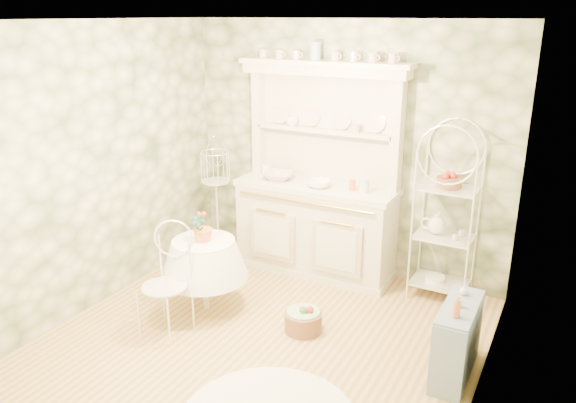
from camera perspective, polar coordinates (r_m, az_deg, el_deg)
The scene contains 21 objects.
floor at distance 5.11m, azimuth -2.71°, elevation -13.94°, with size 3.60×3.60×0.00m, color tan.
ceiling at distance 4.31m, azimuth -3.27°, elevation 17.95°, with size 3.60×3.60×0.00m, color white.
wall_left at distance 5.64m, azimuth -18.92°, elevation 3.23°, with size 3.60×3.60×0.00m, color beige.
wall_right at distance 3.97m, azimuth 20.01°, elevation -3.17°, with size 3.60×3.60×0.00m, color beige.
wall_back at distance 6.09m, azimuth 5.76°, elevation 5.24°, with size 3.60×3.60×0.00m, color beige.
wall_front at distance 3.23m, azimuth -19.65°, elevation -8.13°, with size 3.60×3.60×0.00m, color beige.
kitchen_dresser at distance 5.97m, azimuth 2.89°, elevation 3.00°, with size 1.87×0.61×2.29m, color silver.
bakers_rack at distance 5.66m, azimuth 15.79°, elevation -0.81°, with size 0.58×0.41×1.87m, color white.
side_shelf at distance 4.73m, azimuth 16.76°, elevation -13.49°, with size 0.26×0.69×0.59m, color #7186A3.
round_table at distance 5.51m, azimuth -8.41°, elevation -7.74°, with size 0.58×0.58×0.64m, color white.
cafe_chair at distance 5.14m, azimuth -12.45°, elevation -8.61°, with size 0.39×0.39×0.87m, color white.
birdcage_stand at distance 6.55m, azimuth -7.28°, elevation 0.93°, with size 0.37×0.37×1.55m, color white.
floor_basket at distance 5.19m, azimuth 1.56°, elevation -11.76°, with size 0.39×0.39×0.25m, color #8E5C41.
bowl_floral at distance 6.17m, azimuth -0.95°, elevation 2.32°, with size 0.33×0.33×0.08m, color white.
bowl_white at distance 5.90m, azimuth 3.16°, elevation 1.51°, with size 0.25×0.25×0.08m, color white.
cup_left at distance 6.16m, azimuth 0.41°, elevation 7.96°, with size 0.13×0.13×0.10m, color white.
cup_right at distance 5.86m, azimuth 6.92°, elevation 7.28°, with size 0.09×0.09×0.09m, color white.
potted_geranium at distance 5.28m, azimuth -9.07°, elevation -2.68°, with size 0.14×0.10×0.27m, color #3F7238.
bottle_amber at distance 4.38m, azimuth 16.76°, elevation -10.39°, with size 0.06×0.06×0.16m, color #C96434.
bottle_blue at distance 4.53m, azimuth 16.93°, elevation -9.78°, with size 0.04×0.04×0.10m, color #94ACC0.
bottle_glass at distance 4.73m, azimuth 17.40°, elevation -8.67°, with size 0.07×0.07×0.09m, color silver.
Camera 1 is at (2.22, -3.69, 2.74)m, focal length 35.00 mm.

